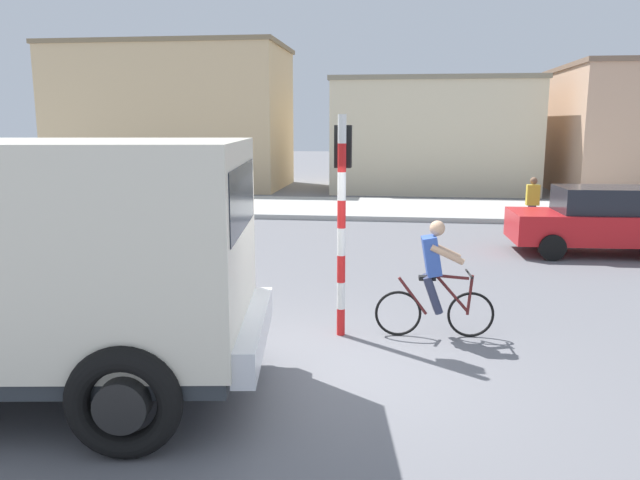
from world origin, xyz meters
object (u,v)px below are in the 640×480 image
object	(u,v)px
traffic_light_pole	(342,195)
car_red_near	(600,220)
truck_foreground	(7,255)
cyclist	(435,279)
pedestrian_near_kerb	(532,205)

from	to	relation	value
traffic_light_pole	car_red_near	distance (m)	8.56
truck_foreground	cyclist	xyz separation A→B (m)	(4.76, 2.70, -0.80)
pedestrian_near_kerb	truck_foreground	bearing A→B (deg)	-124.66
car_red_near	truck_foreground	bearing A→B (deg)	-134.64
truck_foreground	pedestrian_near_kerb	bearing A→B (deg)	55.34
traffic_light_pole	car_red_near	world-z (taller)	traffic_light_pole
truck_foreground	pedestrian_near_kerb	world-z (taller)	truck_foreground
cyclist	pedestrian_near_kerb	xyz separation A→B (m)	(3.13, 8.70, -0.02)
car_red_near	pedestrian_near_kerb	xyz separation A→B (m)	(-1.08, 2.33, 0.03)
truck_foreground	cyclist	world-z (taller)	truck_foreground
cyclist	car_red_near	distance (m)	7.64
cyclist	truck_foreground	bearing A→B (deg)	-150.41
pedestrian_near_kerb	car_red_near	bearing A→B (deg)	-65.19
pedestrian_near_kerb	cyclist	bearing A→B (deg)	-109.77
traffic_light_pole	pedestrian_near_kerb	bearing A→B (deg)	62.83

